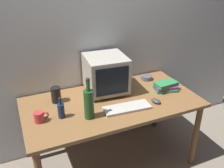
{
  "coord_description": "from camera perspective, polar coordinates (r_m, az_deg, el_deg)",
  "views": [
    {
      "loc": [
        -0.8,
        -1.82,
        1.92
      ],
      "look_at": [
        0.0,
        0.0,
        0.92
      ],
      "focal_mm": 39.57,
      "sensor_mm": 36.0,
      "label": 1
    }
  ],
  "objects": [
    {
      "name": "back_wall",
      "position": [
        2.52,
        -4.41,
        11.23
      ],
      "size": [
        4.0,
        0.08,
        2.5
      ],
      "primitive_type": "cube",
      "color": "silver",
      "rests_on": "ground"
    },
    {
      "name": "mug",
      "position": [
        2.09,
        -16.44,
        -7.32
      ],
      "size": [
        0.12,
        0.08,
        0.09
      ],
      "color": "#CC383D",
      "rests_on": "desk"
    },
    {
      "name": "computer_mouse",
      "position": [
        2.31,
        10.11,
        -3.88
      ],
      "size": [
        0.09,
        0.11,
        0.04
      ],
      "primitive_type": "ellipsoid",
      "rotation": [
        0.0,
        0.0,
        0.29
      ],
      "color": "#3F3F47",
      "rests_on": "desk"
    },
    {
      "name": "crt_monitor",
      "position": [
        2.39,
        -1.43,
        2.36
      ],
      "size": [
        0.41,
        0.41,
        0.37
      ],
      "color": "#B2AD9E",
      "rests_on": "desk"
    },
    {
      "name": "cd_spindle",
      "position": [
        2.74,
        7.97,
        1.47
      ],
      "size": [
        0.12,
        0.12,
        0.04
      ],
      "primitive_type": "cylinder",
      "color": "#595B66",
      "rests_on": "desk"
    },
    {
      "name": "bottle_short",
      "position": [
        2.09,
        -11.69,
        -5.92
      ],
      "size": [
        0.06,
        0.06,
        0.19
      ],
      "color": "navy",
      "rests_on": "desk"
    },
    {
      "name": "bottle_tall",
      "position": [
        2.02,
        -5.37,
        -4.43
      ],
      "size": [
        0.08,
        0.08,
        0.37
      ],
      "color": "#1E4C23",
      "rests_on": "desk"
    },
    {
      "name": "desk",
      "position": [
        2.35,
        0.0,
        -5.7
      ],
      "size": [
        1.63,
        0.83,
        0.74
      ],
      "color": "olive",
      "rests_on": "ground"
    },
    {
      "name": "book_stack",
      "position": [
        2.54,
        12.3,
        -0.52
      ],
      "size": [
        0.25,
        0.2,
        0.09
      ],
      "color": "#33894C",
      "rests_on": "desk"
    },
    {
      "name": "metal_canister",
      "position": [
        2.32,
        -12.82,
        -2.43
      ],
      "size": [
        0.09,
        0.09,
        0.15
      ],
      "primitive_type": "cylinder",
      "color": "black",
      "rests_on": "desk"
    },
    {
      "name": "ground_plane",
      "position": [
        2.76,
        0.0,
        -17.3
      ],
      "size": [
        6.0,
        6.0,
        0.0
      ],
      "primitive_type": "plane",
      "color": "gray"
    },
    {
      "name": "keyboard",
      "position": [
        2.19,
        3.48,
        -5.52
      ],
      "size": [
        0.43,
        0.18,
        0.02
      ],
      "primitive_type": "cube",
      "rotation": [
        0.0,
        0.0,
        -0.08
      ],
      "color": "beige",
      "rests_on": "desk"
    }
  ]
}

